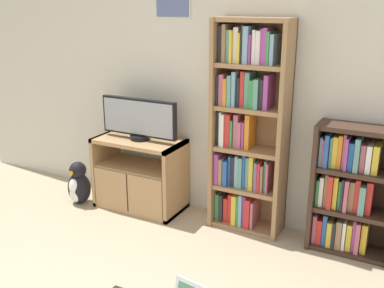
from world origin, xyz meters
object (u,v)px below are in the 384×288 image
(penguin_figurine, at_px, (78,185))
(tv_stand, at_px, (139,174))
(bookshelf_tall, at_px, (247,128))
(bookshelf_short, at_px, (350,192))
(television, at_px, (139,119))

(penguin_figurine, bearing_deg, tv_stand, 19.16)
(tv_stand, distance_m, bookshelf_tall, 1.17)
(bookshelf_short, height_order, penguin_figurine, bookshelf_short)
(penguin_figurine, bearing_deg, bookshelf_tall, 11.34)
(bookshelf_tall, xyz_separation_m, bookshelf_short, (0.87, -0.00, -0.40))
(tv_stand, height_order, television, television)
(television, relative_size, bookshelf_short, 0.75)
(tv_stand, xyz_separation_m, bookshelf_tall, (1.02, 0.12, 0.55))
(tv_stand, relative_size, bookshelf_tall, 0.47)
(tv_stand, distance_m, bookshelf_short, 1.90)
(bookshelf_short, bearing_deg, bookshelf_tall, 179.97)
(tv_stand, relative_size, television, 1.08)
(bookshelf_tall, bearing_deg, tv_stand, -173.33)
(bookshelf_tall, bearing_deg, bookshelf_short, -0.03)
(tv_stand, distance_m, television, 0.54)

